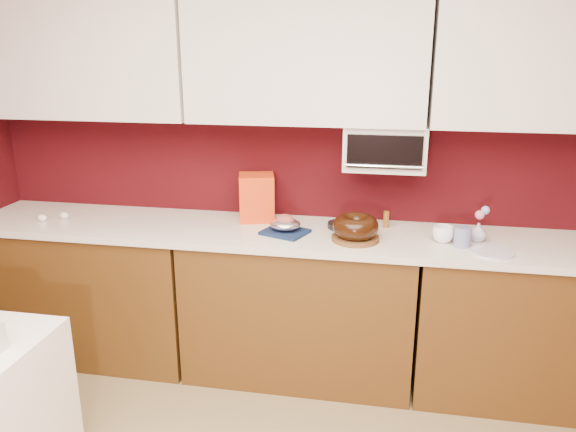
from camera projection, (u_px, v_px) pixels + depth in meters
The scene contains 27 objects.
wall_back at pixel (309, 161), 3.39m from camera, with size 4.00×0.02×2.50m, color #3D080C.
base_cabinet_left at pixel (94, 289), 3.58m from camera, with size 1.31×0.58×0.86m, color #533310.
base_cabinet_center at pixel (300, 306), 3.34m from camera, with size 1.31×0.58×0.86m, color #533310.
base_cabinet_right at pixel (537, 326), 3.11m from camera, with size 1.31×0.58×0.86m, color #533310.
countertop at pixel (301, 235), 3.21m from camera, with size 4.00×0.62×0.04m, color silver.
upper_cabinet_left at pixel (82, 57), 3.30m from camera, with size 1.31×0.33×0.70m, color white.
upper_cabinet_center at pixel (306, 58), 3.06m from camera, with size 1.31×0.33×0.70m, color white.
upper_cabinet_right at pixel (567, 60), 2.83m from camera, with size 1.31×0.33×0.70m, color white.
toaster_oven at pixel (385, 147), 3.14m from camera, with size 0.45×0.30×0.25m, color white.
toaster_oven_door at pixel (384, 152), 2.99m from camera, with size 0.40×0.02×0.18m, color black.
toaster_oven_handle at pixel (384, 166), 3.00m from camera, with size 0.02×0.02×0.42m, color silver.
cake_base at pixel (355, 238), 3.06m from camera, with size 0.26×0.26×0.02m, color brown.
bundt_cake at pixel (356, 226), 3.04m from camera, with size 0.25×0.25×0.10m, color black.
navy_towel at pixel (285, 232), 3.17m from camera, with size 0.24×0.20×0.02m, color #122246.
foil_ham_nest at pixel (285, 224), 3.16m from camera, with size 0.18×0.15×0.07m, color white.
roasted_ham at pixel (285, 220), 3.15m from camera, with size 0.10×0.09×0.07m, color #9F4E48.
pandoro_box at pixel (257, 197), 3.38m from camera, with size 0.21×0.19×0.28m, color red.
dark_pan at pixel (343, 225), 3.27m from camera, with size 0.18×0.18×0.03m, color black.
coffee_mug at pixel (443, 233), 3.02m from camera, with size 0.10×0.10×0.11m, color white.
blue_jar at pixel (463, 237), 2.96m from camera, with size 0.09×0.09×0.11m, color navy.
flower_vase at pixel (478, 231), 3.03m from camera, with size 0.08×0.08×0.11m, color #ADAFC4.
flower_pink at pixel (480, 215), 3.01m from camera, with size 0.05×0.05×0.05m, color #D67C83.
flower_blue at pixel (485, 210), 3.02m from camera, with size 0.05×0.05×0.05m, color #849DD4.
china_plate at pixel (492, 252), 2.87m from camera, with size 0.22×0.22×0.01m, color silver.
amber_bottle at pixel (386, 219), 3.26m from camera, with size 0.03×0.03×0.10m, color brown.
egg_left at pixel (42, 218), 3.38m from camera, with size 0.06×0.04×0.04m, color white.
egg_right at pixel (64, 215), 3.43m from camera, with size 0.06×0.04×0.04m, color silver.
Camera 1 is at (0.49, -1.06, 1.93)m, focal length 35.00 mm.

